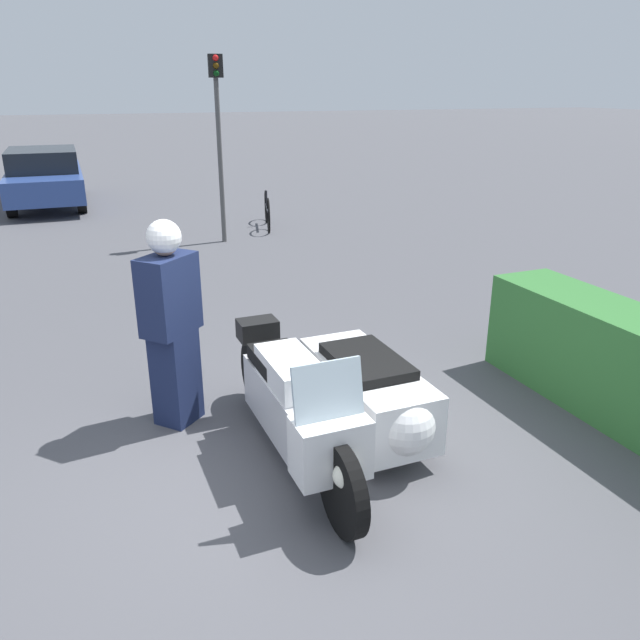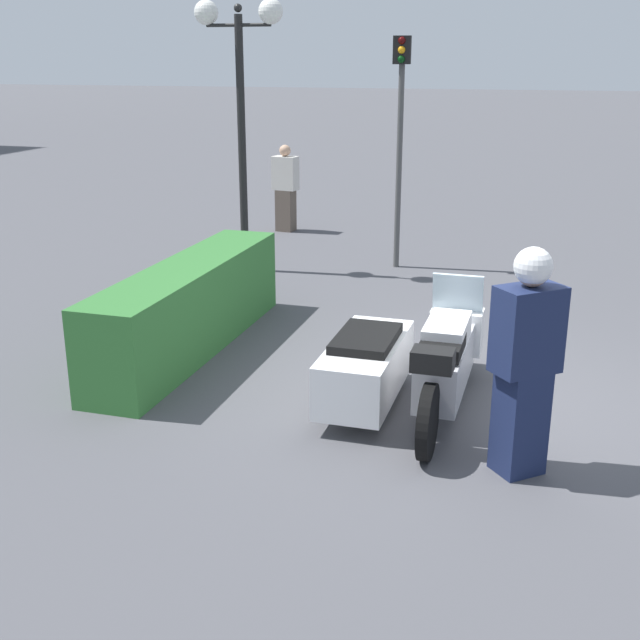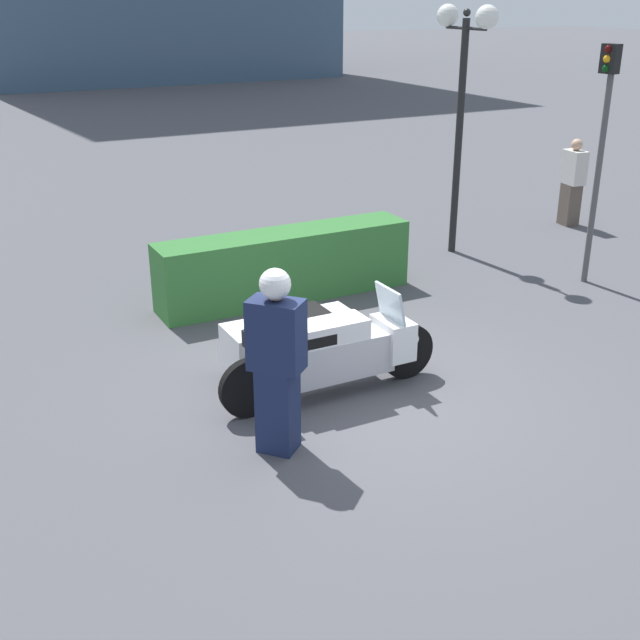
{
  "view_description": "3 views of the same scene",
  "coord_description": "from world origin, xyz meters",
  "px_view_note": "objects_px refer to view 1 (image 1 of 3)",
  "views": [
    {
      "loc": [
        3.89,
        -1.23,
        2.86
      ],
      "look_at": [
        -1.08,
        0.83,
        0.86
      ],
      "focal_mm": 35.0,
      "sensor_mm": 36.0,
      "label": 1
    },
    {
      "loc": [
        -7.32,
        -0.62,
        3.2
      ],
      "look_at": [
        -1.15,
        1.22,
        1.08
      ],
      "focal_mm": 45.0,
      "sensor_mm": 36.0,
      "label": 2
    },
    {
      "loc": [
        -4.1,
        -6.7,
        4.15
      ],
      "look_at": [
        -0.07,
        0.98,
        0.6
      ],
      "focal_mm": 45.0,
      "sensor_mm": 36.0,
      "label": 3
    }
  ],
  "objects_px": {
    "parked_car_background": "(45,176)",
    "bicycle_parked": "(267,211)",
    "traffic_light_far": "(218,123)",
    "police_motorcycle": "(339,400)",
    "officer_rider": "(171,320)"
  },
  "relations": [
    {
      "from": "officer_rider",
      "to": "parked_car_background",
      "type": "height_order",
      "value": "officer_rider"
    },
    {
      "from": "police_motorcycle",
      "to": "bicycle_parked",
      "type": "distance_m",
      "value": 9.16
    },
    {
      "from": "parked_car_background",
      "to": "bicycle_parked",
      "type": "xyz_separation_m",
      "value": [
        4.79,
        4.46,
        -0.4
      ]
    },
    {
      "from": "traffic_light_far",
      "to": "bicycle_parked",
      "type": "height_order",
      "value": "traffic_light_far"
    },
    {
      "from": "traffic_light_far",
      "to": "bicycle_parked",
      "type": "distance_m",
      "value": 2.5
    },
    {
      "from": "police_motorcycle",
      "to": "officer_rider",
      "type": "relative_size",
      "value": 1.41
    },
    {
      "from": "traffic_light_far",
      "to": "parked_car_background",
      "type": "distance_m",
      "value": 6.83
    },
    {
      "from": "traffic_light_far",
      "to": "bicycle_parked",
      "type": "xyz_separation_m",
      "value": [
        -1.04,
        1.24,
        -1.91
      ]
    },
    {
      "from": "officer_rider",
      "to": "traffic_light_far",
      "type": "bearing_deg",
      "value": -59.01
    },
    {
      "from": "officer_rider",
      "to": "parked_car_background",
      "type": "distance_m",
      "value": 12.7
    },
    {
      "from": "parked_car_background",
      "to": "bicycle_parked",
      "type": "relative_size",
      "value": 2.69
    },
    {
      "from": "police_motorcycle",
      "to": "traffic_light_far",
      "type": "height_order",
      "value": "traffic_light_far"
    },
    {
      "from": "police_motorcycle",
      "to": "traffic_light_far",
      "type": "distance_m",
      "value": 8.11
    },
    {
      "from": "officer_rider",
      "to": "parked_car_background",
      "type": "bearing_deg",
      "value": -36.63
    },
    {
      "from": "parked_car_background",
      "to": "bicycle_parked",
      "type": "bearing_deg",
      "value": -136.2
    }
  ]
}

